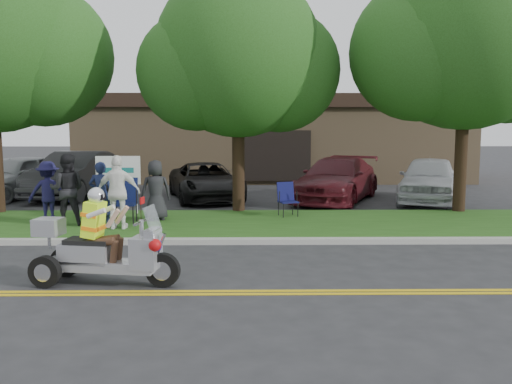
{
  "coord_description": "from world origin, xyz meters",
  "views": [
    {
      "loc": [
        0.82,
        -8.72,
        2.61
      ],
      "look_at": [
        0.95,
        2.0,
        1.29
      ],
      "focal_mm": 38.0,
      "sensor_mm": 36.0,
      "label": 1
    }
  ],
  "objects_px": {
    "parked_car_right": "(337,179)",
    "parked_car_far_right": "(429,179)",
    "lawn_chair_b": "(287,197)",
    "spectator_adult_left": "(101,194)",
    "parked_car_left": "(76,175)",
    "lawn_chair_a": "(125,198)",
    "parked_car_mid": "(206,182)",
    "spectator_adult_mid": "(67,189)",
    "parked_car_far_left": "(16,176)",
    "trike_scooter": "(100,251)",
    "spectator_adult_right": "(118,192)"
  },
  "relations": [
    {
      "from": "parked_car_right",
      "to": "parked_car_far_right",
      "type": "xyz_separation_m",
      "value": [
        3.09,
        -0.41,
        0.04
      ]
    },
    {
      "from": "lawn_chair_b",
      "to": "spectator_adult_left",
      "type": "height_order",
      "value": "spectator_adult_left"
    },
    {
      "from": "parked_car_left",
      "to": "lawn_chair_a",
      "type": "bearing_deg",
      "value": -53.27
    },
    {
      "from": "lawn_chair_a",
      "to": "spectator_adult_left",
      "type": "xyz_separation_m",
      "value": [
        -0.48,
        -0.51,
        0.16
      ]
    },
    {
      "from": "parked_car_mid",
      "to": "spectator_adult_mid",
      "type": "bearing_deg",
      "value": -134.04
    },
    {
      "from": "parked_car_mid",
      "to": "parked_car_far_right",
      "type": "relative_size",
      "value": 1.01
    },
    {
      "from": "parked_car_far_left",
      "to": "spectator_adult_left",
      "type": "bearing_deg",
      "value": -34.76
    },
    {
      "from": "spectator_adult_mid",
      "to": "lawn_chair_a",
      "type": "bearing_deg",
      "value": -169.59
    },
    {
      "from": "parked_car_far_left",
      "to": "parked_car_mid",
      "type": "xyz_separation_m",
      "value": [
        6.94,
        -0.71,
        -0.13
      ]
    },
    {
      "from": "parked_car_far_left",
      "to": "parked_car_far_right",
      "type": "relative_size",
      "value": 0.99
    },
    {
      "from": "parked_car_left",
      "to": "parked_car_far_right",
      "type": "relative_size",
      "value": 1.09
    },
    {
      "from": "trike_scooter",
      "to": "parked_car_right",
      "type": "distance_m",
      "value": 11.36
    },
    {
      "from": "lawn_chair_a",
      "to": "parked_car_left",
      "type": "xyz_separation_m",
      "value": [
        -3.1,
        5.75,
        0.08
      ]
    },
    {
      "from": "lawn_chair_b",
      "to": "spectator_adult_mid",
      "type": "relative_size",
      "value": 0.52
    },
    {
      "from": "lawn_chair_b",
      "to": "parked_car_left",
      "type": "distance_m",
      "value": 8.77
    },
    {
      "from": "parked_car_far_left",
      "to": "trike_scooter",
      "type": "bearing_deg",
      "value": -43.47
    },
    {
      "from": "spectator_adult_mid",
      "to": "parked_car_far_right",
      "type": "bearing_deg",
      "value": -161.23
    },
    {
      "from": "spectator_adult_right",
      "to": "lawn_chair_b",
      "type": "bearing_deg",
      "value": -157.68
    },
    {
      "from": "parked_car_far_left",
      "to": "parked_car_right",
      "type": "relative_size",
      "value": 0.89
    },
    {
      "from": "trike_scooter",
      "to": "parked_car_far_right",
      "type": "distance_m",
      "value": 12.83
    },
    {
      "from": "spectator_adult_mid",
      "to": "parked_car_far_right",
      "type": "xyz_separation_m",
      "value": [
        10.71,
        4.69,
        -0.22
      ]
    },
    {
      "from": "trike_scooter",
      "to": "parked_car_far_left",
      "type": "height_order",
      "value": "trike_scooter"
    },
    {
      "from": "trike_scooter",
      "to": "parked_car_left",
      "type": "height_order",
      "value": "parked_car_left"
    },
    {
      "from": "spectator_adult_left",
      "to": "spectator_adult_right",
      "type": "distance_m",
      "value": 0.67
    },
    {
      "from": "spectator_adult_right",
      "to": "spectator_adult_mid",
      "type": "bearing_deg",
      "value": -22.8
    },
    {
      "from": "parked_car_left",
      "to": "parked_car_right",
      "type": "bearing_deg",
      "value": 2.16
    },
    {
      "from": "lawn_chair_a",
      "to": "parked_car_left",
      "type": "bearing_deg",
      "value": 116.92
    },
    {
      "from": "parked_car_left",
      "to": "parked_car_right",
      "type": "relative_size",
      "value": 0.98
    },
    {
      "from": "lawn_chair_a",
      "to": "lawn_chair_b",
      "type": "height_order",
      "value": "lawn_chair_a"
    },
    {
      "from": "parked_car_mid",
      "to": "parked_car_far_left",
      "type": "bearing_deg",
      "value": 159.9
    },
    {
      "from": "trike_scooter",
      "to": "parked_car_left",
      "type": "relative_size",
      "value": 0.49
    },
    {
      "from": "spectator_adult_left",
      "to": "parked_car_right",
      "type": "relative_size",
      "value": 0.31
    },
    {
      "from": "parked_car_far_left",
      "to": "parked_car_left",
      "type": "distance_m",
      "value": 2.15
    },
    {
      "from": "parked_car_far_left",
      "to": "spectator_adult_mid",
      "type": "bearing_deg",
      "value": -39.67
    },
    {
      "from": "spectator_adult_right",
      "to": "parked_car_left",
      "type": "relative_size",
      "value": 0.36
    },
    {
      "from": "trike_scooter",
      "to": "lawn_chair_b",
      "type": "distance_m",
      "value": 7.13
    },
    {
      "from": "lawn_chair_a",
      "to": "parked_car_left",
      "type": "height_order",
      "value": "parked_car_left"
    },
    {
      "from": "lawn_chair_b",
      "to": "parked_car_mid",
      "type": "distance_m",
      "value": 4.73
    },
    {
      "from": "spectator_adult_left",
      "to": "parked_car_far_right",
      "type": "distance_m",
      "value": 10.95
    },
    {
      "from": "trike_scooter",
      "to": "lawn_chair_a",
      "type": "bearing_deg",
      "value": 108.18
    },
    {
      "from": "spectator_adult_left",
      "to": "spectator_adult_right",
      "type": "relative_size",
      "value": 0.9
    },
    {
      "from": "spectator_adult_left",
      "to": "spectator_adult_mid",
      "type": "relative_size",
      "value": 0.9
    },
    {
      "from": "trike_scooter",
      "to": "spectator_adult_left",
      "type": "xyz_separation_m",
      "value": [
        -1.25,
        4.7,
        0.35
      ]
    },
    {
      "from": "trike_scooter",
      "to": "spectator_adult_right",
      "type": "relative_size",
      "value": 1.37
    },
    {
      "from": "spectator_adult_right",
      "to": "parked_car_mid",
      "type": "xyz_separation_m",
      "value": [
        1.65,
        5.88,
        -0.35
      ]
    },
    {
      "from": "parked_car_left",
      "to": "parked_car_far_left",
      "type": "bearing_deg",
      "value": -169.63
    },
    {
      "from": "trike_scooter",
      "to": "spectator_adult_right",
      "type": "xyz_separation_m",
      "value": [
        -0.72,
        4.31,
        0.44
      ]
    },
    {
      "from": "parked_car_far_left",
      "to": "parked_car_left",
      "type": "height_order",
      "value": "parked_car_left"
    },
    {
      "from": "parked_car_mid",
      "to": "trike_scooter",
      "type": "bearing_deg",
      "value": -109.5
    },
    {
      "from": "spectator_adult_left",
      "to": "parked_car_right",
      "type": "bearing_deg",
      "value": -146.82
    }
  ]
}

